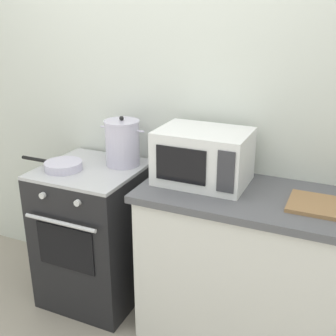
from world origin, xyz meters
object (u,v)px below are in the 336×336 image
(microwave, at_px, (203,156))
(cutting_board, at_px, (326,206))
(frying_pan, at_px, (62,165))
(stove, at_px, (95,234))
(stock_pot, at_px, (122,143))

(microwave, distance_m, cutting_board, 0.69)
(frying_pan, bearing_deg, microwave, 11.36)
(cutting_board, bearing_deg, stove, -179.95)
(stock_pot, xyz_separation_m, microwave, (0.55, -0.06, 0.01))
(stove, relative_size, cutting_board, 2.56)
(stove, bearing_deg, cutting_board, 0.05)
(stove, xyz_separation_m, stock_pot, (0.16, 0.14, 0.60))
(frying_pan, relative_size, cutting_board, 1.19)
(stove, xyz_separation_m, cutting_board, (1.37, 0.00, 0.47))
(stock_pot, height_order, frying_pan, stock_pot)
(stove, height_order, cutting_board, cutting_board)
(frying_pan, relative_size, microwave, 0.86)
(stock_pot, bearing_deg, cutting_board, -6.37)
(stock_pot, distance_m, cutting_board, 1.23)
(microwave, bearing_deg, stock_pot, 173.95)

